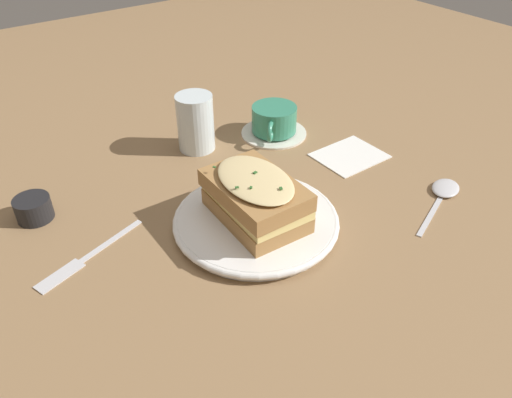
% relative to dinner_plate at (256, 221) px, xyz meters
% --- Properties ---
extents(ground_plane, '(2.40, 2.40, 0.00)m').
position_rel_dinner_plate_xyz_m(ground_plane, '(-0.01, -0.02, -0.01)').
color(ground_plane, olive).
extents(dinner_plate, '(0.25, 0.25, 0.02)m').
position_rel_dinner_plate_xyz_m(dinner_plate, '(0.00, 0.00, 0.00)').
color(dinner_plate, white).
rests_on(dinner_plate, ground_plane).
extents(sandwich, '(0.11, 0.16, 0.08)m').
position_rel_dinner_plate_xyz_m(sandwich, '(0.00, 0.00, 0.04)').
color(sandwich, '#A37542').
rests_on(sandwich, dinner_plate).
extents(teacup_with_saucer, '(0.13, 0.13, 0.06)m').
position_rel_dinner_plate_xyz_m(teacup_with_saucer, '(-0.20, -0.21, 0.02)').
color(teacup_with_saucer, silver).
rests_on(teacup_with_saucer, ground_plane).
extents(water_glass, '(0.07, 0.07, 0.11)m').
position_rel_dinner_plate_xyz_m(water_glass, '(-0.05, -0.25, 0.04)').
color(water_glass, silver).
rests_on(water_glass, ground_plane).
extents(fork, '(0.17, 0.07, 0.00)m').
position_rel_dinner_plate_xyz_m(fork, '(0.24, -0.08, -0.01)').
color(fork, silver).
rests_on(fork, ground_plane).
extents(spoon, '(0.17, 0.09, 0.01)m').
position_rel_dinner_plate_xyz_m(spoon, '(-0.30, 0.11, -0.01)').
color(spoon, silver).
rests_on(spoon, ground_plane).
extents(napkin, '(0.12, 0.10, 0.00)m').
position_rel_dinner_plate_xyz_m(napkin, '(-0.26, -0.07, -0.01)').
color(napkin, white).
rests_on(napkin, ground_plane).
extents(condiment_pot, '(0.05, 0.05, 0.04)m').
position_rel_dinner_plate_xyz_m(condiment_pot, '(0.26, -0.21, 0.01)').
color(condiment_pot, black).
rests_on(condiment_pot, ground_plane).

